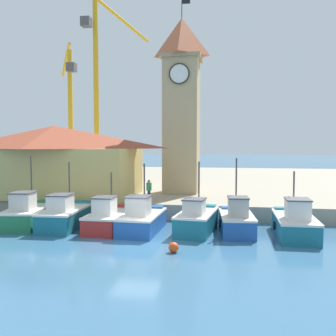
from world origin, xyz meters
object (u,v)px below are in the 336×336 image
(fishing_boat_left_outer, at_px, (66,215))
(warehouse_left, at_px, (55,160))
(clock_tower, at_px, (182,101))
(fishing_boat_right_inner, at_px, (295,223))
(port_crane_far, at_px, (71,129))
(fishing_boat_far_left, at_px, (28,214))
(port_crane_near, at_px, (99,107))
(fishing_boat_mid_left, at_px, (142,219))
(fishing_boat_mid_right, at_px, (237,220))
(fishing_boat_left_inner, at_px, (108,218))
(dock_worker_near_tower, at_px, (149,190))
(mooring_buoy, at_px, (174,247))
(fishing_boat_center, at_px, (197,220))

(fishing_boat_left_outer, height_order, warehouse_left, warehouse_left)
(clock_tower, height_order, warehouse_left, clock_tower)
(fishing_boat_left_outer, bearing_deg, fishing_boat_right_inner, -0.28)
(fishing_boat_left_outer, bearing_deg, port_crane_far, 112.54)
(fishing_boat_right_inner, xyz_separation_m, clock_tower, (-7.95, 10.27, 8.16))
(fishing_boat_far_left, relative_size, fishing_boat_left_outer, 1.00)
(warehouse_left, bearing_deg, port_crane_near, 92.90)
(fishing_boat_mid_left, bearing_deg, port_crane_near, 116.20)
(fishing_boat_mid_right, bearing_deg, port_crane_far, 132.48)
(fishing_boat_left_inner, relative_size, fishing_boat_mid_left, 0.99)
(fishing_boat_mid_right, distance_m, port_crane_near, 25.53)
(fishing_boat_far_left, relative_size, dock_worker_near_tower, 3.18)
(fishing_boat_left_outer, height_order, clock_tower, clock_tower)
(clock_tower, height_order, mooring_buoy, clock_tower)
(fishing_boat_far_left, height_order, fishing_boat_left_inner, fishing_boat_far_left)
(fishing_boat_center, distance_m, clock_tower, 13.16)
(fishing_boat_mid_right, bearing_deg, clock_tower, 115.00)
(fishing_boat_mid_left, xyz_separation_m, fishing_boat_right_inner, (8.94, 0.30, 0.02))
(fishing_boat_left_outer, xyz_separation_m, port_crane_far, (-9.02, 21.73, 6.15))
(fishing_boat_far_left, xyz_separation_m, fishing_boat_right_inner, (16.59, -0.15, -0.01))
(fishing_boat_mid_left, height_order, port_crane_near, port_crane_near)
(mooring_buoy, bearing_deg, clock_tower, 96.18)
(fishing_boat_mid_right, distance_m, dock_worker_near_tower, 7.51)
(dock_worker_near_tower, bearing_deg, fishing_boat_right_inner, -24.52)
(fishing_boat_left_outer, relative_size, fishing_boat_mid_right, 1.16)
(fishing_boat_left_outer, distance_m, warehouse_left, 8.22)
(fishing_boat_mid_right, xyz_separation_m, dock_worker_near_tower, (-6.21, 4.05, 1.17))
(fishing_boat_right_inner, xyz_separation_m, warehouse_left, (-17.81, 6.61, 3.19))
(fishing_boat_left_inner, height_order, mooring_buoy, fishing_boat_left_inner)
(dock_worker_near_tower, bearing_deg, port_crane_near, 121.36)
(fishing_boat_center, bearing_deg, port_crane_far, 128.75)
(fishing_boat_left_outer, height_order, fishing_boat_mid_left, fishing_boat_left_outer)
(fishing_boat_mid_left, relative_size, warehouse_left, 0.35)
(fishing_boat_mid_left, xyz_separation_m, warehouse_left, (-8.87, 6.91, 3.20))
(fishing_boat_mid_left, distance_m, port_crane_far, 26.91)
(fishing_boat_left_inner, xyz_separation_m, fishing_boat_mid_left, (2.17, -0.23, 0.04))
(fishing_boat_mid_right, bearing_deg, fishing_boat_center, -178.03)
(fishing_boat_center, height_order, warehouse_left, warehouse_left)
(fishing_boat_right_inner, xyz_separation_m, mooring_buoy, (-6.36, -4.38, -0.52))
(fishing_boat_mid_right, xyz_separation_m, fishing_boat_right_inner, (3.29, -0.28, 0.01))
(fishing_boat_mid_right, distance_m, mooring_buoy, 5.60)
(port_crane_near, relative_size, port_crane_far, 1.25)
(fishing_boat_mid_left, bearing_deg, clock_tower, 84.60)
(dock_worker_near_tower, bearing_deg, clock_tower, 75.29)
(fishing_boat_left_outer, distance_m, clock_tower, 14.38)
(fishing_boat_center, xyz_separation_m, port_crane_near, (-12.78, 18.80, 8.49))
(fishing_boat_left_outer, height_order, dock_worker_near_tower, fishing_boat_left_outer)
(fishing_boat_mid_right, relative_size, warehouse_left, 0.33)
(fishing_boat_center, bearing_deg, fishing_boat_mid_left, -171.38)
(fishing_boat_left_inner, xyz_separation_m, fishing_boat_mid_right, (7.82, 0.35, 0.04))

